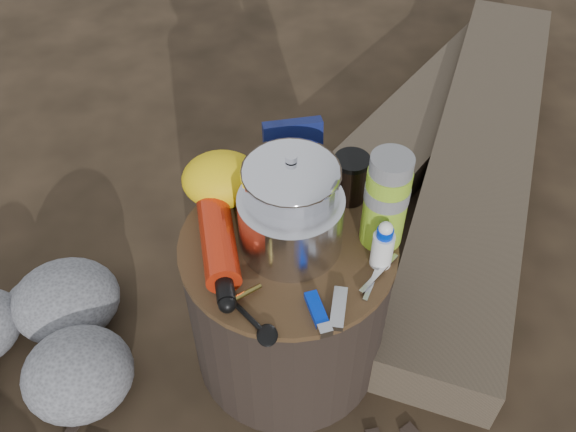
{
  "coord_description": "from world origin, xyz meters",
  "views": [
    {
      "loc": [
        -0.04,
        -0.81,
        1.34
      ],
      "look_at": [
        0.0,
        0.0,
        0.48
      ],
      "focal_mm": 38.93,
      "sensor_mm": 36.0,
      "label": 1
    }
  ],
  "objects_px": {
    "log_main": "(481,156)",
    "camping_pot": "(291,196)",
    "fuel_bottle": "(218,240)",
    "travel_mug": "(351,178)",
    "stump": "(288,302)",
    "thermos": "(386,201)"
  },
  "relations": [
    {
      "from": "log_main",
      "to": "camping_pot",
      "type": "height_order",
      "value": "camping_pot"
    },
    {
      "from": "fuel_bottle",
      "to": "camping_pot",
      "type": "bearing_deg",
      "value": 12.85
    },
    {
      "from": "fuel_bottle",
      "to": "travel_mug",
      "type": "distance_m",
      "value": 0.31
    },
    {
      "from": "stump",
      "to": "camping_pot",
      "type": "bearing_deg",
      "value": 78.82
    },
    {
      "from": "travel_mug",
      "to": "stump",
      "type": "bearing_deg",
      "value": -137.81
    },
    {
      "from": "stump",
      "to": "thermos",
      "type": "xyz_separation_m",
      "value": [
        0.19,
        0.0,
        0.31
      ]
    },
    {
      "from": "stump",
      "to": "camping_pot",
      "type": "xyz_separation_m",
      "value": [
        0.01,
        0.04,
        0.29
      ]
    },
    {
      "from": "stump",
      "to": "camping_pot",
      "type": "relative_size",
      "value": 2.35
    },
    {
      "from": "fuel_bottle",
      "to": "travel_mug",
      "type": "bearing_deg",
      "value": 19.39
    },
    {
      "from": "stump",
      "to": "log_main",
      "type": "relative_size",
      "value": 0.26
    },
    {
      "from": "camping_pot",
      "to": "fuel_bottle",
      "type": "xyz_separation_m",
      "value": [
        -0.14,
        -0.05,
        -0.06
      ]
    },
    {
      "from": "fuel_bottle",
      "to": "travel_mug",
      "type": "height_order",
      "value": "travel_mug"
    },
    {
      "from": "stump",
      "to": "log_main",
      "type": "distance_m",
      "value": 0.88
    },
    {
      "from": "camping_pot",
      "to": "travel_mug",
      "type": "xyz_separation_m",
      "value": [
        0.13,
        0.08,
        -0.04
      ]
    },
    {
      "from": "stump",
      "to": "travel_mug",
      "type": "bearing_deg",
      "value": 42.19
    },
    {
      "from": "camping_pot",
      "to": "log_main",
      "type": "bearing_deg",
      "value": 42.5
    },
    {
      "from": "thermos",
      "to": "camping_pot",
      "type": "bearing_deg",
      "value": 169.06
    },
    {
      "from": "stump",
      "to": "thermos",
      "type": "bearing_deg",
      "value": 1.5
    },
    {
      "from": "log_main",
      "to": "thermos",
      "type": "bearing_deg",
      "value": -104.04
    },
    {
      "from": "log_main",
      "to": "travel_mug",
      "type": "height_order",
      "value": "travel_mug"
    },
    {
      "from": "thermos",
      "to": "fuel_bottle",
      "type": "bearing_deg",
      "value": -176.68
    },
    {
      "from": "stump",
      "to": "log_main",
      "type": "bearing_deg",
      "value": 44.06
    }
  ]
}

